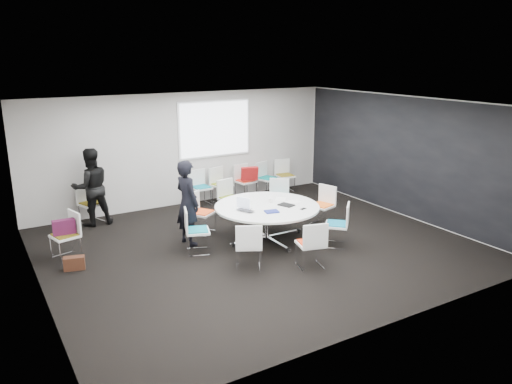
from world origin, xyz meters
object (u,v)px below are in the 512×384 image
chair_ring_d (202,221)px  person_main (187,203)px  chair_spare_left (67,244)px  laptop (247,210)px  chair_ring_b (279,205)px  chair_ring_g (311,253)px  cup (270,200)px  maroon_bag (64,227)px  conference_table (267,215)px  chair_back_e (285,182)px  chair_person_back (92,211)px  chair_back_a (201,194)px  chair_ring_a (322,213)px  chair_back_d (267,185)px  chair_ring_c (230,206)px  brown_bag (74,263)px  chair_ring_e (197,239)px  chair_back_c (245,187)px  chair_ring_f (249,254)px  chair_back_b (221,191)px  chair_ring_h (337,233)px

chair_ring_d → person_main: bearing=6.4°
chair_spare_left → laptop: size_ratio=2.44×
chair_ring_b → person_main: person_main is taller
chair_ring_g → cup: 1.83m
chair_spare_left → maroon_bag: 0.34m
conference_table → maroon_bag: 3.90m
chair_ring_b → laptop: size_ratio=2.44×
chair_ring_d → cup: 1.55m
chair_back_e → chair_person_back: same height
chair_back_a → chair_spare_left: 4.04m
chair_back_a → person_main: (-1.34, -2.32, 0.59)m
conference_table → chair_back_e: size_ratio=2.42×
chair_ring_a → chair_back_e: same height
chair_ring_a → chair_back_d: size_ratio=1.00×
chair_ring_a → chair_back_e: 2.90m
chair_ring_c → brown_bag: size_ratio=2.44×
chair_person_back → person_main: (1.37, -2.32, 0.59)m
chair_back_e → chair_ring_e: bearing=44.0°
chair_ring_g → chair_back_a: (-0.07, 4.52, 0.00)m
chair_back_c → maroon_bag: (-4.90, -1.85, 0.34)m
chair_ring_b → chair_ring_f: bearing=82.3°
chair_back_e → chair_back_d: bearing=11.2°
chair_ring_b → chair_back_b: bearing=-35.7°
chair_ring_c → maroon_bag: chair_ring_c is taller
person_main → chair_back_c: bearing=-58.7°
chair_ring_h → laptop: 1.85m
conference_table → chair_back_b: 2.97m
conference_table → chair_person_back: size_ratio=2.42×
chair_ring_d → cup: size_ratio=9.78×
chair_ring_c → chair_ring_f: (-1.09, -2.76, 0.00)m
chair_ring_h → laptop: size_ratio=2.44×
chair_back_e → cup: size_ratio=9.78×
chair_ring_h → chair_back_e: bearing=24.8°
chair_back_a → chair_back_d: (1.94, -0.05, 0.00)m
chair_ring_g → laptop: size_ratio=2.44×
chair_ring_a → chair_spare_left: bearing=63.0°
chair_spare_left → chair_ring_a: bearing=-114.4°
chair_ring_g → chair_back_d: same height
chair_ring_f → maroon_bag: size_ratio=2.20×
chair_ring_h → chair_back_c: bearing=42.3°
chair_back_c → chair_back_e: (1.25, -0.01, 0.00)m
laptop → maroon_bag: 3.44m
chair_ring_a → brown_bag: (-5.27, 0.33, -0.16)m
chair_person_back → chair_ring_d: bearing=113.5°
cup → maroon_bag: cup is taller
chair_back_d → person_main: 4.04m
laptop → chair_back_e: bearing=-69.0°
chair_ring_d → chair_ring_h: (1.99, -2.06, 0.00)m
chair_ring_a → chair_ring_c: same height
chair_ring_e → chair_back_b: (1.96, 2.84, 0.00)m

